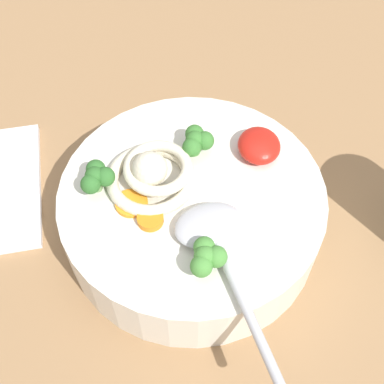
# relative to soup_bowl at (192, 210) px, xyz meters

# --- Properties ---
(table_slab) EXTENTS (1.23, 1.23, 0.04)m
(table_slab) POSITION_rel_soup_bowl_xyz_m (-0.01, 0.03, -0.05)
(table_slab) COLOR #936D47
(table_slab) RESTS_ON ground
(soup_bowl) EXTENTS (0.24, 0.24, 0.06)m
(soup_bowl) POSITION_rel_soup_bowl_xyz_m (0.00, 0.00, 0.00)
(soup_bowl) COLOR silver
(soup_bowl) RESTS_ON table_slab
(noodle_pile) EXTENTS (0.09, 0.09, 0.04)m
(noodle_pile) POSITION_rel_soup_bowl_xyz_m (0.01, 0.04, 0.04)
(noodle_pile) COLOR beige
(noodle_pile) RESTS_ON soup_bowl
(soup_spoon) EXTENTS (0.17, 0.08, 0.02)m
(soup_spoon) POSITION_rel_soup_bowl_xyz_m (-0.05, -0.02, 0.04)
(soup_spoon) COLOR #B7B7BC
(soup_spoon) RESTS_ON soup_bowl
(chili_sauce_dollop) EXTENTS (0.04, 0.04, 0.02)m
(chili_sauce_dollop) POSITION_rel_soup_bowl_xyz_m (0.04, -0.06, 0.04)
(chili_sauce_dollop) COLOR red
(chili_sauce_dollop) RESTS_ON soup_bowl
(broccoli_floret_beside_noodles) EXTENTS (0.03, 0.03, 0.03)m
(broccoli_floret_beside_noodles) POSITION_rel_soup_bowl_xyz_m (-0.08, -0.01, 0.05)
(broccoli_floret_beside_noodles) COLOR #7A9E60
(broccoli_floret_beside_noodles) RESTS_ON soup_bowl
(broccoli_floret_front) EXTENTS (0.03, 0.03, 0.03)m
(broccoli_floret_front) POSITION_rel_soup_bowl_xyz_m (0.01, 0.08, 0.05)
(broccoli_floret_front) COLOR #7A9E60
(broccoli_floret_front) RESTS_ON soup_bowl
(broccoli_floret_far) EXTENTS (0.03, 0.03, 0.03)m
(broccoli_floret_far) POSITION_rel_soup_bowl_xyz_m (0.05, -0.01, 0.05)
(broccoli_floret_far) COLOR #7A9E60
(broccoli_floret_far) RESTS_ON soup_bowl
(carrot_slice_center) EXTENTS (0.03, 0.03, 0.00)m
(carrot_slice_center) POSITION_rel_soup_bowl_xyz_m (-0.01, 0.05, 0.03)
(carrot_slice_center) COLOR orange
(carrot_slice_center) RESTS_ON soup_bowl
(carrot_slice_extra_a) EXTENTS (0.02, 0.02, 0.01)m
(carrot_slice_extra_a) POSITION_rel_soup_bowl_xyz_m (-0.03, 0.04, 0.03)
(carrot_slice_extra_a) COLOR orange
(carrot_slice_extra_a) RESTS_ON soup_bowl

